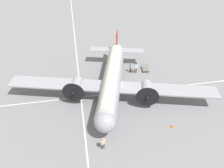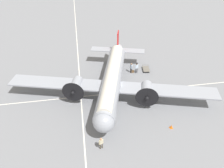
{
  "view_description": "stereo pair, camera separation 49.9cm",
  "coord_description": "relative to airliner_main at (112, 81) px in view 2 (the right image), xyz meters",
  "views": [
    {
      "loc": [
        -4.38,
        -24.05,
        19.56
      ],
      "look_at": [
        0.0,
        0.0,
        1.64
      ],
      "focal_mm": 35.0,
      "sensor_mm": 36.0,
      "label": 1
    },
    {
      "loc": [
        -3.89,
        -24.13,
        19.56
      ],
      "look_at": [
        0.0,
        0.0,
        1.64
      ],
      "focal_mm": 35.0,
      "sensor_mm": 36.0,
      "label": 2
    }
  ],
  "objects": [
    {
      "name": "ground_plane",
      "position": [
        0.11,
        0.39,
        -2.49
      ],
      "size": [
        300.0,
        300.0,
        0.0
      ],
      "primitive_type": "plane",
      "color": "slate"
    },
    {
      "name": "apron_line_eastwest",
      "position": [
        0.11,
        0.31,
        -2.48
      ],
      "size": [
        120.0,
        0.16,
        0.01
      ],
      "color": "silver",
      "rests_on": "ground_plane"
    },
    {
      "name": "apron_line_northsouth",
      "position": [
        -4.33,
        0.39,
        -2.48
      ],
      "size": [
        0.16,
        120.0,
        0.01
      ],
      "color": "silver",
      "rests_on": "ground_plane"
    },
    {
      "name": "airliner_main",
      "position": [
        0.0,
        0.0,
        0.0
      ],
      "size": [
        27.5,
        18.82,
        5.69
      ],
      "rotation": [
        0.0,
        0.0,
        4.44
      ],
      "color": "#9399A3",
      "rests_on": "ground_plane"
    },
    {
      "name": "crew_foreground",
      "position": [
        -2.54,
        -8.84,
        -1.48
      ],
      "size": [
        0.52,
        0.31,
        1.64
      ],
      "rotation": [
        0.0,
        0.0,
        0.4
      ],
      "color": "#473D2D",
      "rests_on": "ground_plane"
    },
    {
      "name": "passenger_boarding",
      "position": [
        4.02,
        5.24,
        -1.41
      ],
      "size": [
        0.32,
        0.57,
        1.77
      ],
      "rotation": [
        0.0,
        0.0,
        5.06
      ],
      "color": "#2D2D33",
      "rests_on": "ground_plane"
    },
    {
      "name": "ramp_agent",
      "position": [
        4.86,
        5.03,
        -1.33
      ],
      "size": [
        0.6,
        0.39,
        1.85
      ],
      "rotation": [
        0.0,
        0.0,
        3.47
      ],
      "color": "#2D2D33",
      "rests_on": "ground_plane"
    },
    {
      "name": "suitcase_near_door",
      "position": [
        4.25,
        5.15,
        -2.26
      ],
      "size": [
        0.51,
        0.13,
        0.49
      ],
      "color": "brown",
      "rests_on": "ground_plane"
    },
    {
      "name": "baggage_cart",
      "position": [
        6.63,
        5.5,
        -2.22
      ],
      "size": [
        1.27,
        1.91,
        0.56
      ],
      "rotation": [
        0.0,
        0.0,
        4.57
      ],
      "color": "#6B665B",
      "rests_on": "ground_plane"
    },
    {
      "name": "traffic_cone",
      "position": [
        6.0,
        -7.25,
        -2.26
      ],
      "size": [
        0.37,
        0.37,
        0.48
      ],
      "color": "orange",
      "rests_on": "ground_plane"
    }
  ]
}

